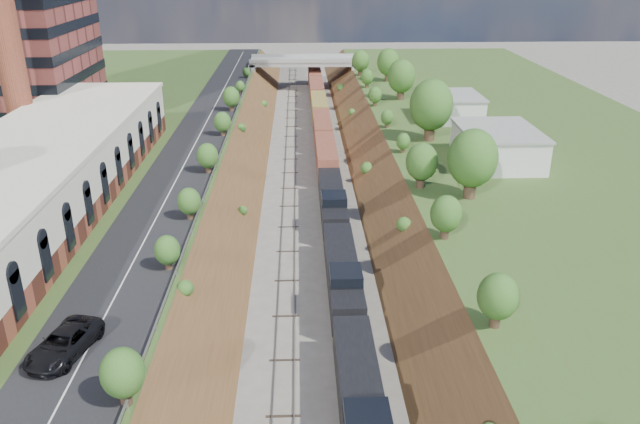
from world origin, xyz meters
TOP-DOWN VIEW (x-y plane):
  - platform_left at (-33.00, 60.00)m, footprint 44.00×180.00m
  - platform_right at (33.00, 60.00)m, footprint 44.00×180.00m
  - embankment_left at (-11.00, 60.00)m, footprint 10.00×180.00m
  - embankment_right at (11.00, 60.00)m, footprint 10.00×180.00m
  - rail_left_track at (-2.60, 60.00)m, footprint 1.58×180.00m
  - rail_right_track at (2.60, 60.00)m, footprint 1.58×180.00m
  - road at (-15.50, 60.00)m, footprint 8.00×180.00m
  - guardrail at (-11.40, 59.80)m, footprint 0.10×171.00m
  - commercial_building at (-28.00, 38.00)m, footprint 14.30×62.30m
  - overpass at (0.00, 122.00)m, footprint 24.50×8.30m
  - white_building_near at (23.50, 52.00)m, footprint 9.00×12.00m
  - white_building_far at (23.00, 74.00)m, footprint 8.00×10.00m
  - tree_right_large at (17.00, 40.00)m, footprint 5.25×5.25m
  - tree_left_crest at (-11.80, 20.00)m, footprint 2.45×2.45m
  - freight_train at (2.60, 69.31)m, footprint 2.80×128.50m
  - suv at (-16.76, 12.80)m, footprint 4.24×6.55m

SIDE VIEW (x-z plane):
  - embankment_left at x=-11.00m, z-range -5.00..5.00m
  - embankment_right at x=11.00m, z-range -5.00..5.00m
  - rail_left_track at x=-2.60m, z-range 0.00..0.18m
  - rail_right_track at x=2.60m, z-range 0.00..0.18m
  - freight_train at x=2.60m, z-range 0.17..4.72m
  - platform_left at x=-33.00m, z-range 0.00..5.00m
  - platform_right at x=33.00m, z-range 0.00..5.00m
  - overpass at x=0.00m, z-range 1.22..8.62m
  - road at x=-15.50m, z-range 5.00..5.10m
  - guardrail at x=-11.40m, z-range 5.20..5.90m
  - suv at x=-16.76m, z-range 5.10..6.78m
  - white_building_far at x=23.00m, z-range 5.00..8.60m
  - white_building_near at x=23.50m, z-range 5.00..9.00m
  - tree_left_crest at x=-11.80m, z-range 5.26..8.82m
  - commercial_building at x=-28.00m, z-range 5.01..12.01m
  - tree_right_large at x=17.00m, z-range 5.58..13.19m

